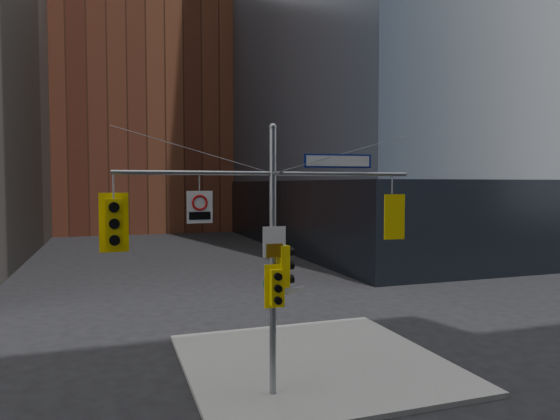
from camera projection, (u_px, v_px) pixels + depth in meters
sidewalk_corner at (313, 362)px, 15.82m from camera, size 8.00×8.00×0.15m
podium_ne at (444, 211)px, 50.51m from camera, size 36.40×36.40×6.00m
brick_midrise at (141, 121)px, 65.50m from camera, size 26.00×20.00×28.00m
signal_assembly at (273, 234)px, 13.06m from camera, size 8.00×0.80×7.30m
traffic_light_west_arm at (114, 223)px, 11.78m from camera, size 0.68×0.54×1.43m
traffic_light_east_arm at (392, 216)px, 14.18m from camera, size 0.61×0.52×1.27m
traffic_light_pole_side at (284, 266)px, 13.22m from camera, size 0.46×0.39×1.10m
traffic_light_pole_front at (276, 287)px, 12.87m from camera, size 0.55×0.44×1.15m
street_sign_blade at (338, 161)px, 13.56m from camera, size 1.91×0.24×0.37m
regulatory_sign_arm at (200, 206)px, 12.38m from camera, size 0.64×0.08×0.81m
regulatory_sign_pole at (274, 243)px, 12.96m from camera, size 0.62×0.05×0.81m
street_blade_ew at (289, 291)px, 13.29m from camera, size 0.83×0.10×0.17m
street_blade_ns at (268, 286)px, 13.56m from camera, size 0.04×0.75×0.15m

